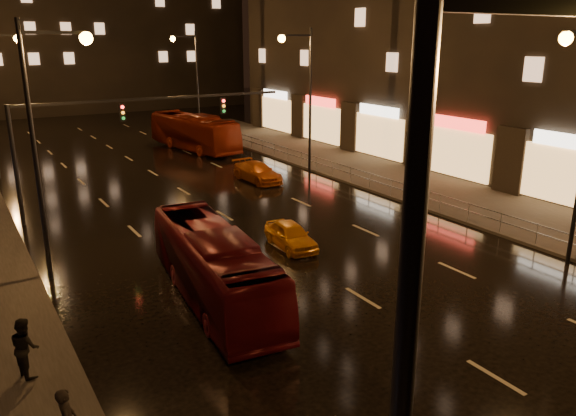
{
  "coord_description": "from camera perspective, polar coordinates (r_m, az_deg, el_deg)",
  "views": [
    {
      "loc": [
        -12.37,
        -10.78,
        9.27
      ],
      "look_at": [
        -0.62,
        8.33,
        2.5
      ],
      "focal_mm": 35.0,
      "sensor_mm": 36.0,
      "label": 1
    }
  ],
  "objects": [
    {
      "name": "taxi_near",
      "position": [
        25.87,
        0.27,
        -2.79
      ],
      "size": [
        1.77,
        3.65,
        1.2
      ],
      "primitive_type": "imported",
      "rotation": [
        0.0,
        0.0,
        -0.1
      ],
      "color": "orange",
      "rests_on": "ground"
    },
    {
      "name": "ground",
      "position": [
        34.44,
        -9.33,
        0.96
      ],
      "size": [
        140.0,
        140.0,
        0.0
      ],
      "primitive_type": "plane",
      "color": "black",
      "rests_on": "ground"
    },
    {
      "name": "streetlight_left",
      "position": [
        5.26,
        17.12,
        -16.71
      ],
      "size": [
        2.64,
        0.5,
        10.0
      ],
      "color": "black",
      "rests_on": "ground"
    },
    {
      "name": "sidewalk_right",
      "position": [
        37.66,
        13.11,
        2.22
      ],
      "size": [
        7.0,
        70.0,
        0.15
      ],
      "primitive_type": "cube",
      "color": "#38332D",
      "rests_on": "ground"
    },
    {
      "name": "taxi_far",
      "position": [
        38.04,
        -3.12,
        3.66
      ],
      "size": [
        2.02,
        4.48,
        1.28
      ],
      "primitive_type": "imported",
      "rotation": [
        0.0,
        0.0,
        0.05
      ],
      "color": "#BE5411",
      "rests_on": "ground"
    },
    {
      "name": "pedestrian_b",
      "position": [
        17.74,
        -25.15,
        -12.66
      ],
      "size": [
        0.86,
        0.99,
        1.75
      ],
      "primitive_type": "imported",
      "rotation": [
        0.0,
        0.0,
        1.83
      ],
      "color": "black",
      "rests_on": "sidewalk_left"
    },
    {
      "name": "railing_right",
      "position": [
        37.52,
        6.37,
        3.8
      ],
      "size": [
        0.05,
        56.0,
        1.0
      ],
      "color": "#99999E",
      "rests_on": "sidewalk_right"
    },
    {
      "name": "bus_red",
      "position": [
        20.76,
        -7.53,
        -5.8
      ],
      "size": [
        3.38,
        9.88,
        2.7
      ],
      "primitive_type": "imported",
      "rotation": [
        0.0,
        0.0,
        -0.12
      ],
      "color": "#580C13",
      "rests_on": "ground"
    },
    {
      "name": "bus_curb",
      "position": [
        49.64,
        -9.55,
        7.61
      ],
      "size": [
        4.1,
        11.34,
        3.09
      ],
      "primitive_type": "imported",
      "rotation": [
        0.0,
        0.0,
        0.14
      ],
      "color": "maroon",
      "rests_on": "ground"
    },
    {
      "name": "traffic_signal",
      "position": [
        31.96,
        -18.21,
        7.81
      ],
      "size": [
        15.31,
        0.32,
        6.2
      ],
      "color": "black",
      "rests_on": "ground"
    }
  ]
}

